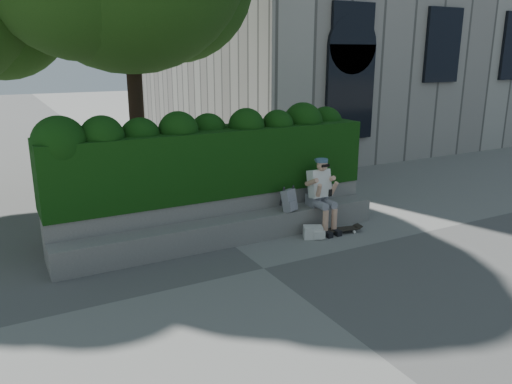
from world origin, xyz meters
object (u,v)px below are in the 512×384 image
person (321,192)px  backpack_plaid (289,200)px  skateboard (339,230)px  backpack_ground (313,232)px

person → backpack_plaid: bearing=172.8°
person → skateboard: bearing=-61.8°
person → skateboard: person is taller
person → backpack_plaid: 0.66m
person → backpack_ground: bearing=-140.2°
person → skateboard: 0.79m
backpack_plaid → backpack_ground: size_ratio=1.17×
backpack_plaid → backpack_ground: (0.27, -0.39, -0.54)m
backpack_ground → person: bearing=65.5°
person → backpack_ground: 0.81m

